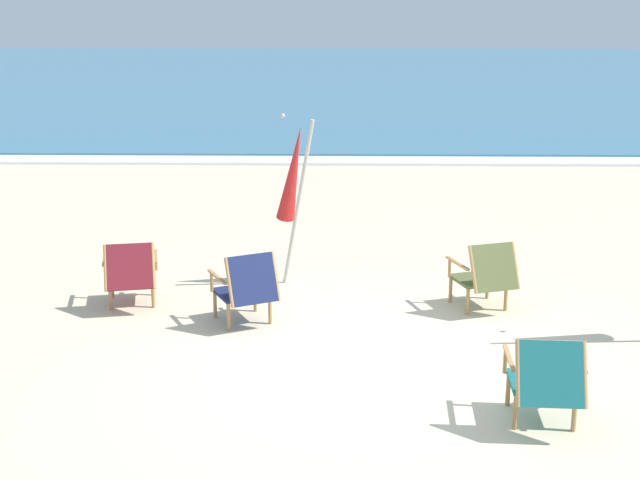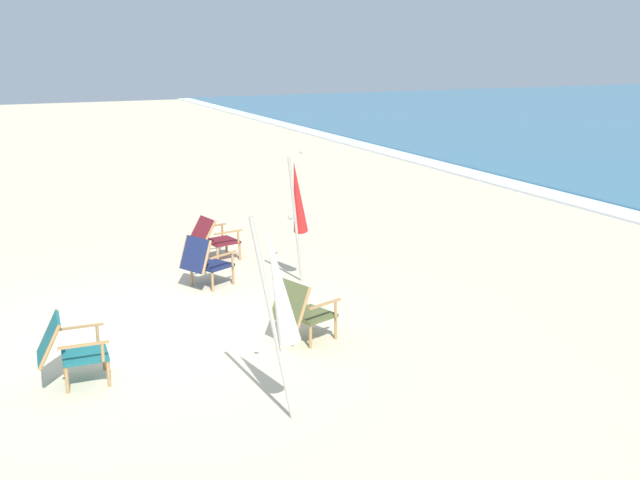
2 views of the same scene
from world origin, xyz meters
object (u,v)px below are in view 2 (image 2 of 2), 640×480
object	(u,v)px
beach_chair_back_right	(213,237)
umbrella_furled_white	(278,288)
beach_chair_far_center	(204,260)
beach_chair_mid_center	(301,309)
umbrella_furled_red	(297,198)
beach_chair_back_left	(68,347)

from	to	relation	value
beach_chair_back_right	umbrella_furled_white	xyz separation A→B (m)	(5.66, -1.00, 0.95)
beach_chair_back_right	beach_chair_far_center	bearing A→B (deg)	-21.47
beach_chair_back_right	umbrella_furled_white	bearing A→B (deg)	-10.05
beach_chair_mid_center	umbrella_furled_red	world-z (taller)	umbrella_furled_red
umbrella_furled_red	umbrella_furled_white	bearing A→B (deg)	-25.23
beach_chair_far_center	umbrella_furled_white	xyz separation A→B (m)	(4.31, -0.47, 0.94)
beach_chair_back_left	beach_chair_far_center	xyz separation A→B (m)	(-2.63, 2.27, 0.01)
umbrella_furled_red	umbrella_furled_white	size ratio (longest dim) A/B	0.99
beach_chair_far_center	umbrella_furled_white	distance (m)	4.44
beach_chair_mid_center	umbrella_furled_white	bearing A→B (deg)	-29.30
beach_chair_back_right	beach_chair_far_center	size ratio (longest dim) A/B	1.01
beach_chair_mid_center	beach_chair_far_center	xyz separation A→B (m)	(-2.59, -0.50, 0.00)
beach_chair_mid_center	umbrella_furled_white	distance (m)	2.19
beach_chair_far_center	umbrella_furled_white	size ratio (longest dim) A/B	0.41
beach_chair_back_right	umbrella_furled_white	distance (m)	5.83
beach_chair_back_right	umbrella_furled_red	xyz separation A→B (m)	(1.78, 0.83, 0.93)
beach_chair_far_center	umbrella_furled_red	bearing A→B (deg)	72.44
beach_chair_back_left	beach_chair_far_center	size ratio (longest dim) A/B	0.91
beach_chair_back_right	umbrella_furled_white	world-z (taller)	umbrella_furled_white
beach_chair_mid_center	umbrella_furled_red	xyz separation A→B (m)	(-2.16, 0.86, 0.93)
beach_chair_back_left	umbrella_furled_red	size ratio (longest dim) A/B	0.38
beach_chair_far_center	umbrella_furled_red	distance (m)	1.70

